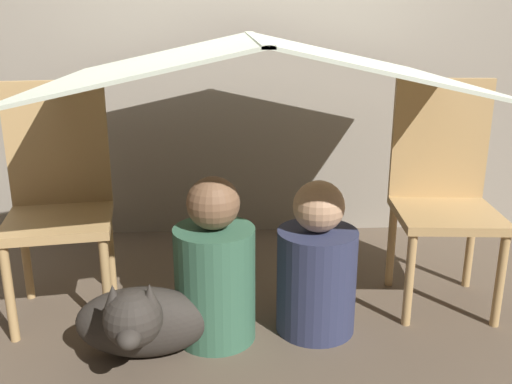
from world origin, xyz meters
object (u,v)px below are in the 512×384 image
(chair_left, at_px, (59,193))
(chair_right, at_px, (443,187))
(person_front, at_px, (215,272))
(person_second, at_px, (317,270))
(dog, at_px, (141,321))

(chair_left, height_order, chair_right, same)
(chair_right, height_order, person_front, chair_right)
(person_front, bearing_deg, person_second, 5.14)
(person_front, relative_size, person_second, 1.05)
(person_front, bearing_deg, dog, -149.26)
(chair_left, height_order, person_second, chair_left)
(person_second, bearing_deg, person_front, -174.86)
(chair_right, height_order, dog, chair_right)
(dog, bearing_deg, chair_right, 20.20)
(chair_right, xyz_separation_m, dog, (-1.23, -0.45, -0.34))
(person_front, relative_size, dog, 1.34)
(chair_left, xyz_separation_m, chair_right, (1.60, 0.00, 0.00))
(chair_right, relative_size, person_second, 1.55)
(chair_right, relative_size, dog, 1.96)
(chair_right, bearing_deg, person_front, -158.43)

